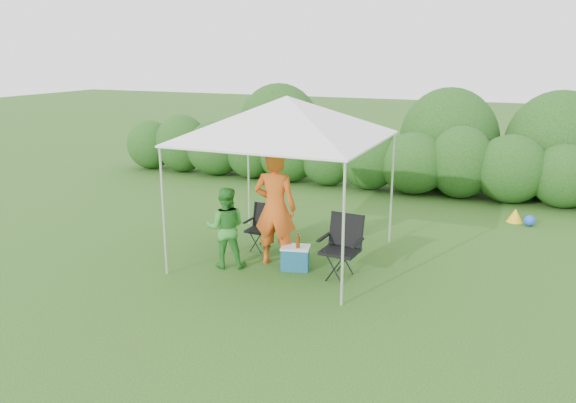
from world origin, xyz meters
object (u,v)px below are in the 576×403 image
at_px(canopy, 287,118).
at_px(cooler, 295,258).
at_px(chair_right, 343,242).
at_px(chair_left, 262,224).
at_px(man, 275,208).
at_px(woman, 226,228).

relative_size(canopy, cooler, 5.70).
height_order(canopy, chair_right, canopy).
bearing_deg(cooler, chair_left, 128.30).
distance_m(canopy, chair_right, 2.27).
xyz_separation_m(chair_right, chair_left, (-1.77, 0.70, -0.11)).
bearing_deg(chair_right, canopy, 163.63).
distance_m(man, woman, 0.89).
height_order(chair_left, woman, woman).
bearing_deg(chair_left, chair_right, -19.98).
distance_m(chair_right, chair_left, 1.91).
distance_m(canopy, woman, 2.10).
xyz_separation_m(chair_left, woman, (-0.16, -1.07, 0.22)).
height_order(canopy, woman, canopy).
bearing_deg(chair_left, man, -47.23).
distance_m(chair_right, cooler, 0.89).
distance_m(chair_left, man, 0.99).
height_order(canopy, chair_left, canopy).
relative_size(canopy, chair_right, 3.06).
bearing_deg(chair_right, woman, -164.57).
height_order(man, cooler, man).
distance_m(chair_right, man, 1.29).
bearing_deg(cooler, man, 151.86).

